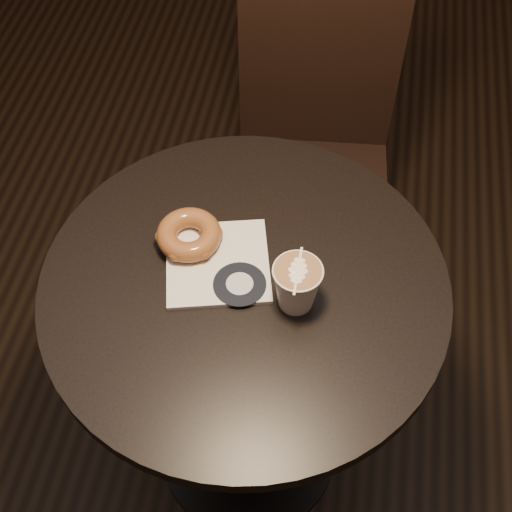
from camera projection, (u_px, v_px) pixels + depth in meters
name	position (u px, v px, depth m)	size (l,w,h in m)	color
cafe_table	(246.00, 340.00, 1.37)	(0.70, 0.70, 0.75)	black
chair	(314.00, 134.00, 1.73)	(0.41, 0.41, 0.95)	black
pastry_bag	(218.00, 263.00, 1.23)	(0.18, 0.18, 0.01)	white
doughnut	(189.00, 235.00, 1.23)	(0.11, 0.11, 0.04)	brown
latte_cup	(297.00, 286.00, 1.15)	(0.08, 0.08, 0.09)	white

